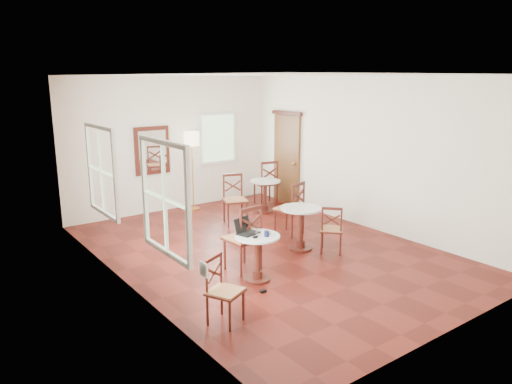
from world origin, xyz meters
TOP-DOWN VIEW (x-y plane):
  - ground at (0.00, 0.00)m, footprint 7.00×7.00m
  - room_shell at (-0.06, 0.27)m, footprint 5.02×7.02m
  - cafe_table_near at (-0.88, -0.93)m, footprint 0.67×0.67m
  - cafe_table_mid at (0.53, -0.30)m, footprint 0.72×0.72m
  - cafe_table_back at (1.51, 2.01)m, footprint 0.68×0.68m
  - chair_near_a at (-0.82, -0.50)m, footprint 0.53×0.53m
  - chair_near_b at (-1.97, -1.71)m, footprint 0.52×0.52m
  - chair_mid_a at (0.92, 0.44)m, footprint 0.59×0.59m
  - chair_mid_b at (0.85, -0.73)m, footprint 0.55×0.55m
  - chair_back_a at (1.93, 2.50)m, footprint 0.58×0.58m
  - chair_back_b at (0.49, 1.70)m, footprint 0.60×0.60m
  - floor_lamp at (0.32, 3.15)m, footprint 0.35×0.35m
  - laptop at (-0.96, -0.75)m, footprint 0.38×0.34m
  - mouse at (-0.98, -1.01)m, footprint 0.11×0.09m
  - navy_mug at (-0.80, -1.05)m, footprint 0.11×0.07m
  - water_glass at (-0.89, -0.95)m, footprint 0.07×0.07m
  - power_adapter at (-1.07, -1.32)m, footprint 0.09×0.06m

SIDE VIEW (x-z plane):
  - ground at x=0.00m, z-range 0.00..0.00m
  - power_adapter at x=-1.07m, z-range 0.00..0.04m
  - chair_mid_b at x=0.85m, z-range 0.00..0.84m
  - chair_near_b at x=-1.97m, z-range 0.00..0.85m
  - cafe_table_near at x=-0.88m, z-range 0.08..0.79m
  - cafe_table_back at x=1.51m, z-range 0.09..0.81m
  - cafe_table_mid at x=0.53m, z-range 0.09..0.85m
  - chair_back_b at x=0.49m, z-range 0.00..1.02m
  - chair_mid_a at x=0.92m, z-range 0.00..1.04m
  - chair_near_a at x=-0.82m, z-range 0.00..1.06m
  - chair_back_a at x=1.93m, z-range 0.00..1.07m
  - mouse at x=-0.98m, z-range 0.71..0.74m
  - navy_mug at x=-0.80m, z-range 0.71..0.79m
  - water_glass at x=-0.89m, z-range 0.71..0.82m
  - laptop at x=-0.96m, z-range 0.65..0.88m
  - floor_lamp at x=0.32m, z-range 0.62..2.41m
  - room_shell at x=-0.06m, z-range 0.38..3.39m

